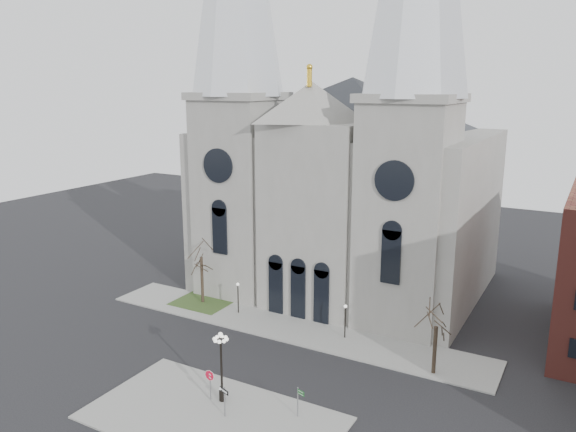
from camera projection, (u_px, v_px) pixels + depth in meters
The scene contains 13 objects.
ground at pixel (220, 377), 45.57m from camera, with size 160.00×160.00×0.00m, color black.
sidewalk_near at pixel (212, 418), 39.88m from camera, with size 18.00×10.00×0.14m, color gray.
sidewalk_far at pixel (286, 327), 54.89m from camera, with size 40.00×6.00×0.14m, color gray.
grass_patch at pixel (203, 302), 60.98m from camera, with size 6.00×5.00×0.18m, color #32491F.
cathedral at pixel (340, 129), 60.76m from camera, with size 33.00×26.66×54.00m.
tree_left at pixel (201, 254), 59.73m from camera, with size 3.20×3.20×7.50m.
tree_right at pixel (436, 324), 45.04m from camera, with size 3.20×3.20×6.00m.
ped_lamp_left at pixel (238, 293), 57.66m from camera, with size 0.32×0.32×3.26m.
ped_lamp_right at pixel (345, 316), 51.94m from camera, with size 0.32×0.32×3.26m.
stop_sign at pixel (210, 378), 41.73m from camera, with size 0.80×0.38×2.40m.
globe_lamp at pixel (221, 358), 41.17m from camera, with size 1.52×1.52×5.51m.
one_way_sign at pixel (225, 397), 39.61m from camera, with size 0.96×0.38×2.29m.
street_name_sign at pixel (299, 400), 39.60m from camera, with size 0.70×0.28×2.27m.
Camera 1 is at (25.10, -33.36, 23.16)m, focal length 35.00 mm.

